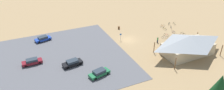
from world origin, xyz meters
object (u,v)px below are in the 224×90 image
object	(u,v)px
lot_sign	(121,36)
bicycle_teal_yard_left	(169,23)
bike_pavilion	(188,44)
bicycle_orange_yard_front	(162,26)
trash_bin	(119,28)
bicycle_white_lone_east	(171,27)
bicycle_purple_near_sign	(173,32)
car_maroon_front_row	(32,62)
bicycle_red_near_porch	(166,35)
bicycle_green_edge_south	(174,24)
car_black_aisle_side	(72,63)
bicycle_yellow_back_row	(165,29)
bicycle_black_trailside	(183,34)
bicycle_blue_mid_cluster	(165,37)
visitor_at_bikes	(158,40)
pine_west	(219,88)
car_blue_second_row	(43,39)
bicycle_silver_edge_north	(178,35)
car_green_back_corner	(99,73)

from	to	relation	value
lot_sign	bicycle_teal_yard_left	size ratio (longest dim) A/B	1.57
bike_pavilion	bicycle_orange_yard_front	world-z (taller)	bike_pavilion
trash_bin	bicycle_white_lone_east	world-z (taller)	trash_bin
bicycle_purple_near_sign	car_maroon_front_row	world-z (taller)	car_maroon_front_row
bicycle_red_near_porch	bicycle_green_edge_south	distance (m)	9.79
bicycle_red_near_porch	car_black_aisle_side	size ratio (longest dim) A/B	0.29
bicycle_yellow_back_row	bicycle_black_trailside	bearing A→B (deg)	113.88
bicycle_teal_yard_left	bicycle_blue_mid_cluster	size ratio (longest dim) A/B	0.90
bicycle_blue_mid_cluster	visitor_at_bikes	xyz separation A→B (m)	(3.42, 1.31, 0.56)
bike_pavilion	bicycle_yellow_back_row	world-z (taller)	bike_pavilion
lot_sign	visitor_at_bikes	distance (m)	10.47
pine_west	car_maroon_front_row	bearing A→B (deg)	-46.03
car_blue_second_row	visitor_at_bikes	distance (m)	32.55
bicycle_green_edge_south	car_black_aisle_side	world-z (taller)	car_black_aisle_side
bicycle_blue_mid_cluster	car_black_aisle_side	xyz separation A→B (m)	(28.29, 2.75, 0.40)
bicycle_black_trailside	bike_pavilion	bearing A→B (deg)	53.73
bicycle_green_edge_south	visitor_at_bikes	xyz separation A→B (m)	(12.73, 8.42, 0.56)
pine_west	car_black_aisle_side	size ratio (longest dim) A/B	1.54
bicycle_yellow_back_row	bicycle_silver_edge_north	bearing A→B (deg)	96.18
bicycle_red_near_porch	bicycle_blue_mid_cluster	distance (m)	1.93
bicycle_white_lone_east	car_green_back_corner	bearing A→B (deg)	24.78
lot_sign	car_maroon_front_row	size ratio (longest dim) A/B	0.48
bike_pavilion	bicycle_white_lone_east	bearing A→B (deg)	-114.53
bike_pavilion	bicycle_purple_near_sign	bearing A→B (deg)	-113.86
car_blue_second_row	bike_pavilion	bearing A→B (deg)	144.75
visitor_at_bikes	car_black_aisle_side	bearing A→B (deg)	3.32
lot_sign	bicycle_white_lone_east	distance (m)	18.68
car_black_aisle_side	bicycle_black_trailside	bearing A→B (deg)	-176.35
visitor_at_bikes	pine_west	bearing A→B (deg)	76.57
lot_sign	car_black_aisle_side	world-z (taller)	lot_sign
bicycle_white_lone_east	bicycle_yellow_back_row	xyz separation A→B (m)	(2.51, -0.06, -0.01)
bicycle_blue_mid_cluster	bicycle_silver_edge_north	xyz separation A→B (m)	(-4.47, 0.62, 0.02)
bicycle_blue_mid_cluster	bicycle_yellow_back_row	xyz separation A→B (m)	(-3.85, -5.09, -0.01)
pine_west	bicycle_red_near_porch	bearing A→B (deg)	-111.58
lot_sign	bicycle_orange_yard_front	distance (m)	17.03
pine_west	visitor_at_bikes	bearing A→B (deg)	-103.43
lot_sign	bicycle_white_lone_east	world-z (taller)	lot_sign
bicycle_purple_near_sign	bicycle_white_lone_east	size ratio (longest dim) A/B	1.12
car_maroon_front_row	car_blue_second_row	bearing A→B (deg)	-110.26
bicycle_white_lone_east	car_green_back_corner	size ratio (longest dim) A/B	0.30
bicycle_blue_mid_cluster	car_black_aisle_side	world-z (taller)	car_black_aisle_side
bicycle_teal_yard_left	bicycle_purple_near_sign	world-z (taller)	bicycle_purple_near_sign
bike_pavilion	bicycle_blue_mid_cluster	bearing A→B (deg)	-92.06
bicycle_blue_mid_cluster	bicycle_silver_edge_north	size ratio (longest dim) A/B	0.93
bicycle_blue_mid_cluster	car_black_aisle_side	distance (m)	28.43
pine_west	bicycle_black_trailside	distance (m)	30.78
car_blue_second_row	bicycle_silver_edge_north	bearing A→B (deg)	159.66
lot_sign	bicycle_silver_edge_north	distance (m)	17.47
lot_sign	bicycle_white_lone_east	bearing A→B (deg)	-177.57
bicycle_teal_yard_left	bicycle_blue_mid_cluster	world-z (taller)	bicycle_teal_yard_left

